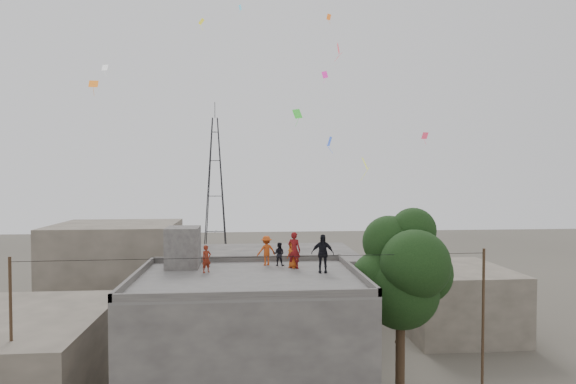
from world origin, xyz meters
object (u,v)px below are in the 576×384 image
at_px(person_red_adult, 294,250).
at_px(person_dark_adult, 322,253).
at_px(stair_head_box, 183,247).
at_px(tree, 404,271).
at_px(transmission_tower, 215,188).

bearing_deg(person_red_adult, person_dark_adult, 164.90).
bearing_deg(person_red_adult, stair_head_box, 21.18).
relative_size(tree, transmission_tower, 0.45).
bearing_deg(stair_head_box, person_dark_adult, -15.92).
xyz_separation_m(tree, person_dark_adult, (-3.88, 0.10, 0.90)).
bearing_deg(person_dark_adult, transmission_tower, 109.10).
height_order(stair_head_box, person_dark_adult, stair_head_box).
relative_size(stair_head_box, person_red_adult, 1.12).
distance_m(tree, transmission_tower, 41.12).
xyz_separation_m(stair_head_box, person_red_adult, (5.47, -0.74, -0.10)).
height_order(tree, person_dark_adult, tree).
distance_m(stair_head_box, transmission_tower, 37.46).
bearing_deg(person_dark_adult, stair_head_box, 172.39).
distance_m(person_red_adult, person_dark_adult, 1.69).
bearing_deg(transmission_tower, person_dark_adult, -79.21).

